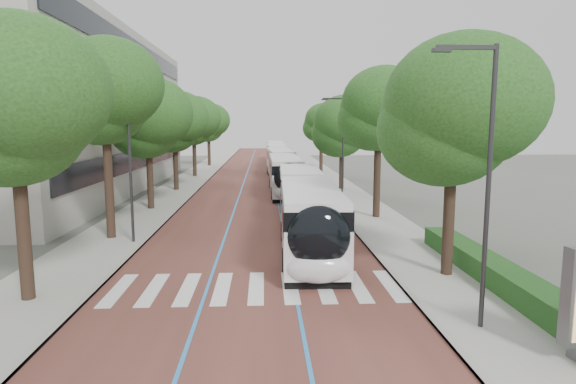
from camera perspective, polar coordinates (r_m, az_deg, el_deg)
The scene contains 21 objects.
ground at distance 17.14m, azimuth -4.51°, elevation -12.39°, with size 160.00×160.00×0.00m, color #51544C.
road at distance 56.39m, azimuth -3.39°, elevation 1.86°, with size 11.00×140.00×0.02m, color #572D27.
sidewalk_left at distance 56.94m, azimuth -10.96°, elevation 1.83°, with size 4.00×140.00×0.12m, color gray.
sidewalk_right at distance 56.81m, azimuth 4.20°, elevation 1.94°, with size 4.00×140.00×0.12m, color gray.
kerb_left at distance 56.71m, azimuth -9.06°, elevation 1.86°, with size 0.20×140.00×0.14m, color gray.
kerb_right at distance 56.61m, azimuth 2.29°, elevation 1.94°, with size 0.20×140.00×0.14m, color gray.
zebra_crossing at distance 18.07m, azimuth -3.78°, elevation -11.22°, with size 10.55×3.60×0.01m.
lane_line_left at distance 56.42m, azimuth -5.02°, elevation 1.86°, with size 0.12×126.00×0.01m, color #287FCC.
lane_line_right at distance 56.39m, azimuth -1.76°, elevation 1.88°, with size 0.12×126.00×0.01m, color #287FCC.
office_building at distance 48.40m, azimuth -27.58°, elevation 8.28°, with size 18.11×40.00×14.00m.
hedge at distance 19.01m, azimuth 24.48°, elevation -9.39°, with size 1.20×14.00×0.80m, color #1C4317.
streetlight_near at distance 14.47m, azimuth 22.13°, elevation 2.88°, with size 1.82×0.20×8.00m.
streetlight_far at distance 38.58m, azimuth 6.27°, elevation 6.19°, with size 1.82×0.20×8.00m.
lamp_post_left at distance 25.03m, azimuth -18.22°, elevation 3.34°, with size 0.14×0.14×8.00m, color #2C2C2F.
trees_left at distance 42.36m, azimuth -13.93°, elevation 8.23°, with size 5.77×60.70×9.72m.
trees_right at distance 36.06m, azimuth 8.71°, elevation 8.10°, with size 5.97×47.36×9.01m.
lead_bus at distance 25.53m, azimuth 2.00°, elevation -1.82°, with size 3.01×18.46×3.20m.
bus_queued_0 at distance 41.86m, azimuth -0.36°, elevation 1.99°, with size 2.62×12.42×3.20m.
bus_queued_1 at distance 54.71m, azimuth -0.92°, elevation 3.38°, with size 3.06×12.50×3.20m.
bus_queued_2 at distance 67.49m, azimuth -1.33°, elevation 4.24°, with size 2.85×12.46×3.20m.
bus_queued_3 at distance 80.64m, azimuth -1.46°, elevation 4.84°, with size 2.66×12.42×3.20m.
Camera 1 is at (0.51, -16.07, 5.94)m, focal length 30.00 mm.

